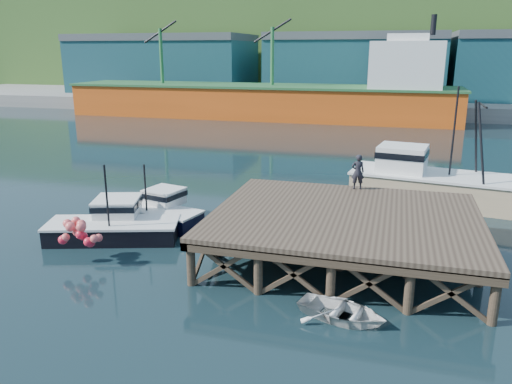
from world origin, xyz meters
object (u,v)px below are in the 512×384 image
(boat_navy, at_px, (157,210))
(dinghy, at_px, (342,311))
(trawler, at_px, (436,180))
(dockworker, at_px, (358,172))
(boat_black, at_px, (114,224))

(boat_navy, xyz_separation_m, dinghy, (11.20, -7.82, -0.37))
(trawler, relative_size, dinghy, 3.52)
(trawler, height_order, dockworker, trawler)
(boat_navy, height_order, trawler, trawler)
(boat_black, bearing_deg, dinghy, -39.68)
(boat_navy, xyz_separation_m, trawler, (15.24, 8.25, 0.80))
(trawler, bearing_deg, boat_black, -136.90)
(trawler, relative_size, dockworker, 5.99)
(dinghy, xyz_separation_m, dockworker, (-0.42, 10.20, 2.74))
(boat_black, xyz_separation_m, dockworker, (11.76, 5.19, 2.33))
(boat_black, bearing_deg, trawler, 16.96)
(dinghy, height_order, dockworker, dockworker)
(boat_navy, distance_m, dinghy, 13.67)
(boat_black, relative_size, dockworker, 3.69)
(boat_navy, bearing_deg, boat_black, -96.09)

